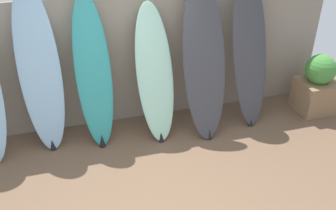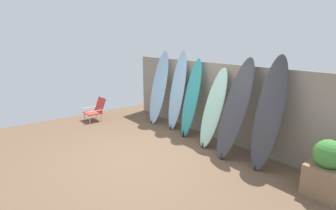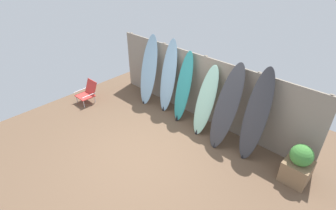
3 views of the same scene
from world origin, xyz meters
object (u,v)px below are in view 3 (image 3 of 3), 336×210
surfboard_skyblue_0 (149,71)px  surfboard_teal_2 (183,88)px  surfboard_skyblue_1 (168,77)px  surfboard_seafoam_3 (206,101)px  surfboard_charcoal_5 (256,116)px  planter_box (298,165)px  surfboard_charcoal_4 (226,107)px  beach_chair (88,92)px

surfboard_skyblue_0 → surfboard_teal_2: 1.35m
surfboard_skyblue_1 → surfboard_seafoam_3: size_ratio=1.19×
surfboard_skyblue_0 → surfboard_charcoal_5: bearing=-0.8°
surfboard_seafoam_3 → surfboard_charcoal_5: (1.32, 0.00, 0.17)m
surfboard_skyblue_0 → planter_box: 4.56m
planter_box → surfboard_charcoal_5: bearing=173.6°
surfboard_skyblue_0 → surfboard_charcoal_4: (2.75, -0.14, -0.02)m
surfboard_charcoal_4 → surfboard_skyblue_1: bearing=174.1°
surfboard_teal_2 → surfboard_seafoam_3: surfboard_teal_2 is taller
surfboard_skyblue_0 → beach_chair: (-1.34, -1.33, -0.68)m
surfboard_seafoam_3 → surfboard_charcoal_5: 1.33m
surfboard_seafoam_3 → surfboard_charcoal_5: size_ratio=0.83×
surfboard_teal_2 → planter_box: surfboard_teal_2 is taller
surfboard_seafoam_3 → planter_box: size_ratio=1.95×
surfboard_skyblue_0 → surfboard_teal_2: surfboard_skyblue_0 is taller
surfboard_charcoal_4 → surfboard_charcoal_5: (0.68, 0.09, 0.04)m
beach_chair → planter_box: 5.97m
surfboard_seafoam_3 → surfboard_skyblue_1: bearing=174.8°
surfboard_skyblue_0 → surfboard_charcoal_5: size_ratio=0.98×
surfboard_seafoam_3 → surfboard_teal_2: bearing=176.4°
surfboard_skyblue_1 → surfboard_skyblue_0: bearing=-174.3°
surfboard_charcoal_4 → planter_box: bearing=-1.2°
surfboard_charcoal_5 → planter_box: size_ratio=2.34×
surfboard_skyblue_0 → surfboard_seafoam_3: surfboard_skyblue_0 is taller
surfboard_charcoal_5 → beach_chair: (-4.76, -1.28, -0.71)m
surfboard_skyblue_0 → planter_box: bearing=-2.2°
surfboard_skyblue_0 → surfboard_seafoam_3: bearing=-1.5°
surfboard_charcoal_5 → planter_box: bearing=-6.4°
surfboard_skyblue_1 → surfboard_charcoal_5: bearing=-2.6°
surfboard_skyblue_0 → surfboard_charcoal_4: surfboard_skyblue_0 is taller
planter_box → surfboard_teal_2: bearing=177.0°
surfboard_charcoal_4 → surfboard_charcoal_5: size_ratio=0.96×
surfboard_charcoal_5 → beach_chair: bearing=-165.0°
surfboard_teal_2 → surfboard_charcoal_5: bearing=-1.2°
surfboard_skyblue_0 → surfboard_charcoal_5: 3.43m
planter_box → surfboard_skyblue_0: bearing=177.8°
surfboard_teal_2 → surfboard_charcoal_5: size_ratio=0.91×
surfboard_skyblue_1 → beach_chair: surfboard_skyblue_1 is taller
surfboard_charcoal_5 → planter_box: (1.10, -0.12, -0.62)m
surfboard_teal_2 → planter_box: (3.18, -0.17, -0.53)m
surfboard_seafoam_3 → planter_box: (2.41, -0.12, -0.45)m
surfboard_skyblue_1 → surfboard_teal_2: bearing=-7.3°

